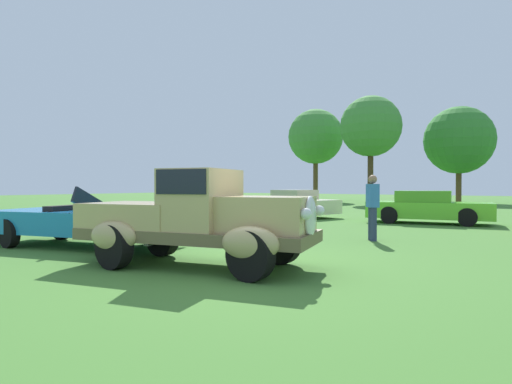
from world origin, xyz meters
The scene contains 10 objects.
ground_plane centered at (0.00, 0.00, 0.00)m, with size 120.00×120.00×0.00m, color #42752D.
feature_pickup_truck centered at (-0.60, -0.22, 0.86)m, with size 4.43×2.54×1.70m.
neighbor_convertible centered at (-4.40, 0.12, 0.58)m, with size 4.85×2.83×1.40m.
show_car_charcoal centered at (-10.41, 10.65, 0.60)m, with size 4.17×2.48×1.22m.
show_car_cream centered at (-4.91, 11.04, 0.60)m, with size 4.12×2.56×1.22m.
show_car_lime centered at (0.79, 10.89, 0.60)m, with size 4.54×2.31×1.22m.
spectator_between_cars centered at (0.76, 4.90, 0.91)m, with size 0.43×0.46×1.69m.
treeline_far_left centered at (-13.01, 29.31, 5.91)m, with size 5.03×5.03×8.45m.
treeline_mid_left centered at (-6.80, 26.36, 6.01)m, with size 4.72×4.72×8.40m.
treeline_center centered at (-1.43, 32.32, 5.14)m, with size 5.54×5.54×7.93m.
Camera 1 is at (4.39, -5.67, 1.42)m, focal length 29.42 mm.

